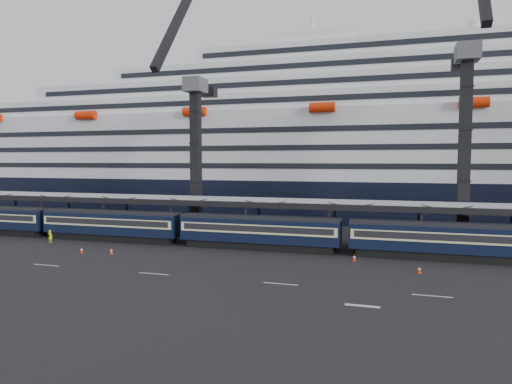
{
  "coord_description": "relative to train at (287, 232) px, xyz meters",
  "views": [
    {
      "loc": [
        6.87,
        -40.89,
        10.45
      ],
      "look_at": [
        -8.36,
        10.0,
        6.73
      ],
      "focal_mm": 32.0,
      "sensor_mm": 36.0,
      "label": 1
    }
  ],
  "objects": [
    {
      "name": "ground",
      "position": [
        4.65,
        -10.0,
        -2.2
      ],
      "size": [
        260.0,
        260.0,
        0.0
      ],
      "primitive_type": "plane",
      "color": "black",
      "rests_on": "ground"
    },
    {
      "name": "lane_markings",
      "position": [
        12.8,
        -15.23,
        -2.19
      ],
      "size": [
        111.0,
        4.27,
        0.02
      ],
      "color": "beige",
      "rests_on": "ground"
    },
    {
      "name": "train",
      "position": [
        0.0,
        0.0,
        0.0
      ],
      "size": [
        133.05,
        3.0,
        4.05
      ],
      "color": "black",
      "rests_on": "ground"
    },
    {
      "name": "canopy",
      "position": [
        4.65,
        4.0,
        3.05
      ],
      "size": [
        130.0,
        6.25,
        5.53
      ],
      "color": "gray",
      "rests_on": "ground"
    },
    {
      "name": "cruise_ship",
      "position": [
        3.57,
        35.99,
        10.14
      ],
      "size": [
        214.09,
        28.84,
        34.0
      ],
      "color": "black",
      "rests_on": "ground"
    },
    {
      "name": "crane_dark_near",
      "position": [
        -15.35,
        8.59,
        9.73
      ],
      "size": [
        4.5,
        17.75,
        35.08
      ],
      "color": "#46474D",
      "rests_on": "ground"
    },
    {
      "name": "crane_dark_mid",
      "position": [
        19.65,
        7.59,
        11.16
      ],
      "size": [
        4.5,
        18.24,
        39.64
      ],
      "color": "#46474D",
      "rests_on": "ground"
    },
    {
      "name": "worker",
      "position": [
        -29.9,
        -3.57,
        -1.38
      ],
      "size": [
        0.61,
        0.42,
        1.63
      ],
      "primitive_type": "imported",
      "rotation": [
        0.0,
        0.0,
        3.19
      ],
      "color": "#D0E40C",
      "rests_on": "ground"
    },
    {
      "name": "traffic_cone_b",
      "position": [
        -21.93,
        -7.83,
        -1.84
      ],
      "size": [
        0.36,
        0.36,
        0.73
      ],
      "color": "red",
      "rests_on": "ground"
    },
    {
      "name": "traffic_cone_c",
      "position": [
        -18.31,
        -7.49,
        -1.83
      ],
      "size": [
        0.38,
        0.38,
        0.76
      ],
      "color": "red",
      "rests_on": "ground"
    },
    {
      "name": "traffic_cone_d",
      "position": [
        7.91,
        -3.29,
        -1.81
      ],
      "size": [
        0.39,
        0.39,
        0.79
      ],
      "color": "red",
      "rests_on": "ground"
    },
    {
      "name": "traffic_cone_e",
      "position": [
        14.09,
        -6.83,
        -1.82
      ],
      "size": [
        0.39,
        0.39,
        0.77
      ],
      "color": "red",
      "rests_on": "ground"
    }
  ]
}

